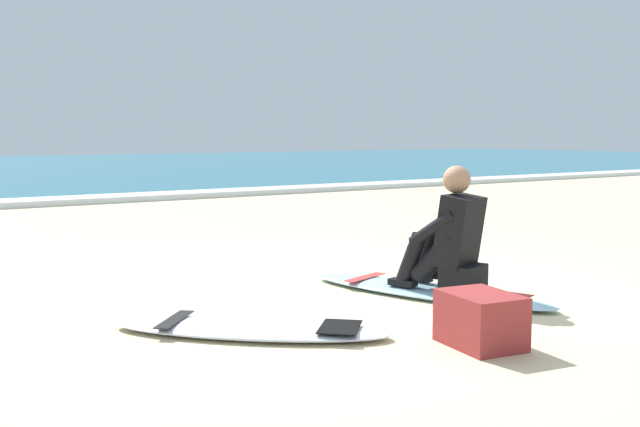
% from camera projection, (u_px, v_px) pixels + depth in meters
% --- Properties ---
extents(ground_plane, '(80.00, 80.00, 0.00)m').
position_uv_depth(ground_plane, '(361.00, 294.00, 5.95)').
color(ground_plane, beige).
extents(breaking_foam, '(80.00, 0.90, 0.11)m').
position_uv_depth(breaking_foam, '(50.00, 201.00, 13.42)').
color(breaking_foam, white).
rests_on(breaking_foam, ground).
extents(surfboard_main, '(1.14, 2.17, 0.08)m').
position_uv_depth(surfboard_main, '(428.00, 291.00, 5.89)').
color(surfboard_main, '#9ED1E5').
rests_on(surfboard_main, ground).
extents(surfer_seated, '(0.53, 0.77, 0.95)m').
position_uv_depth(surfer_seated, '(450.00, 242.00, 5.74)').
color(surfer_seated, black).
rests_on(surfer_seated, surfboard_main).
extents(surfboard_spare_near, '(1.64, 1.63, 0.08)m').
position_uv_depth(surfboard_spare_near, '(250.00, 329.00, 4.75)').
color(surfboard_spare_near, silver).
rests_on(surfboard_spare_near, ground).
extents(beach_bag, '(0.44, 0.53, 0.32)m').
position_uv_depth(beach_bag, '(481.00, 320.00, 4.47)').
color(beach_bag, maroon).
rests_on(beach_bag, ground).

